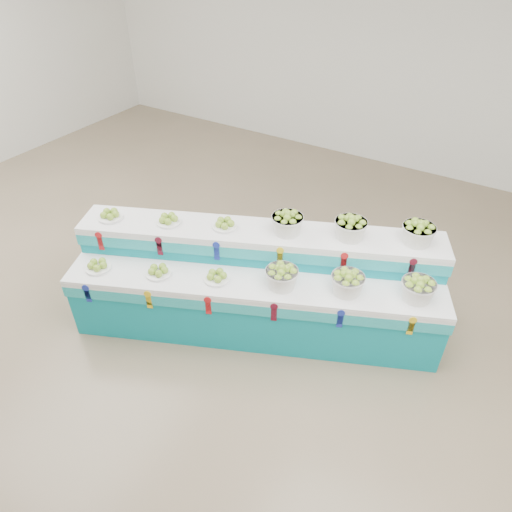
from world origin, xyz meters
name	(u,v)px	position (x,y,z in m)	size (l,w,h in m)	color
ground	(165,323)	(0.00, 0.00, 0.00)	(10.00, 10.00, 0.00)	#77674F
back_wall	(361,33)	(0.00, 5.00, 2.00)	(10.00, 10.00, 0.00)	silver
display_stand	(256,284)	(0.81, 0.53, 0.51)	(3.65, 0.94, 1.02)	#0B8D9B
plate_lower_left	(98,265)	(-0.50, -0.28, 0.77)	(0.25, 0.25, 0.10)	white
plate_lower_mid	(158,270)	(0.06, -0.03, 0.77)	(0.25, 0.25, 0.10)	white
plate_lower_right	(217,276)	(0.59, 0.19, 0.77)	(0.25, 0.25, 0.10)	white
basket_lower_left	(282,276)	(1.15, 0.43, 0.83)	(0.31, 0.31, 0.23)	silver
basket_lower_mid	(347,282)	(1.70, 0.67, 0.83)	(0.31, 0.31, 0.23)	silver
basket_lower_right	(418,289)	(2.27, 0.92, 0.83)	(0.31, 0.31, 0.23)	silver
plate_upper_left	(110,214)	(-0.68, 0.14, 1.07)	(0.25, 0.25, 0.10)	white
plate_upper_mid	(168,219)	(-0.12, 0.38, 1.07)	(0.25, 0.25, 0.10)	white
plate_upper_right	(225,223)	(0.41, 0.61, 1.07)	(0.25, 0.25, 0.10)	white
basket_upper_left	(287,223)	(0.97, 0.85, 1.13)	(0.31, 0.31, 0.23)	silver
basket_upper_mid	(351,227)	(1.52, 1.09, 1.13)	(0.31, 0.31, 0.23)	silver
basket_upper_right	(418,233)	(2.09, 1.33, 1.13)	(0.31, 0.31, 0.23)	silver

